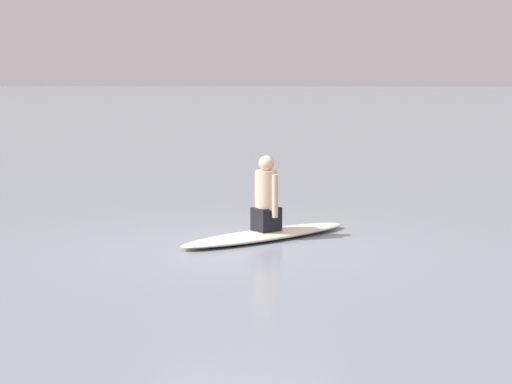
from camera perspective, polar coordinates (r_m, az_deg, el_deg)
The scene contains 3 objects.
ground_plane at distance 11.29m, azimuth -1.19°, elevation -3.66°, with size 400.00×400.00×0.00m, color gray.
surfboard at distance 11.90m, azimuth 0.67°, elevation -2.80°, with size 2.82×0.62×0.12m, color silver.
person_paddler at distance 11.81m, azimuth 0.68°, elevation -0.31°, with size 0.43×0.44×1.03m.
Camera 1 is at (1.82, -10.93, 2.19)m, focal length 61.11 mm.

